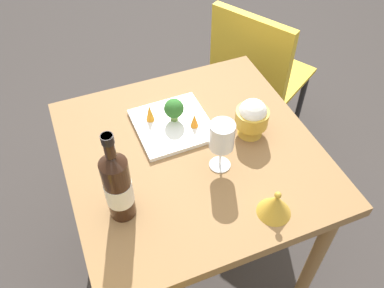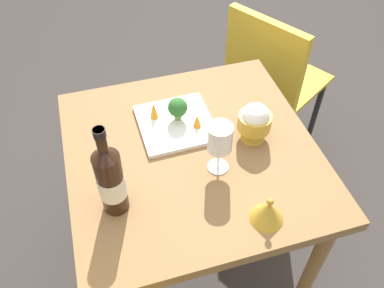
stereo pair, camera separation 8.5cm
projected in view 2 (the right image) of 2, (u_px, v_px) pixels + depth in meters
The scene contains 11 objects.
ground_plane at pixel (192, 256), 1.87m from camera, with size 8.00×8.00×0.00m, color #383330.
dining_table at pixel (192, 169), 1.40m from camera, with size 0.81×0.81×0.73m.
chair_near_window at pixel (270, 74), 1.93m from camera, with size 0.55×0.55×0.85m.
wine_bottle at pixel (111, 180), 1.09m from camera, with size 0.08×0.08×0.32m.
wine_glass at pixel (220, 139), 1.19m from camera, with size 0.08×0.08×0.18m.
rice_bowl at pixel (255, 122), 1.31m from camera, with size 0.11×0.11×0.14m.
rice_bowl_lid at pixel (268, 211), 1.13m from camera, with size 0.10×0.10×0.09m.
serving_plate at pixel (176, 124), 1.40m from camera, with size 0.26×0.26×0.02m.
broccoli_floret at pixel (178, 108), 1.37m from camera, with size 0.07×0.07×0.09m.
carrot_garnish_left at pixel (197, 120), 1.36m from camera, with size 0.03×0.03×0.05m.
carrot_garnish_right at pixel (154, 110), 1.39m from camera, with size 0.03×0.03×0.07m.
Camera 2 is at (0.25, 0.85, 1.73)m, focal length 37.90 mm.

